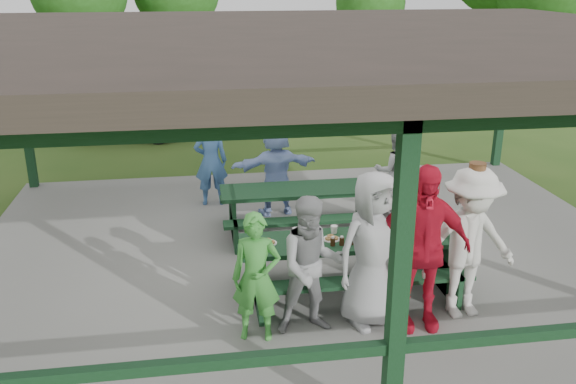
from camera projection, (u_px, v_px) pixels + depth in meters
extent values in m
plane|color=#2B4D18|center=(311.00, 259.00, 9.10)|extent=(90.00, 90.00, 0.00)
cube|color=slate|center=(311.00, 256.00, 9.09)|extent=(10.00, 8.00, 0.10)
cube|color=black|center=(399.00, 284.00, 5.03)|extent=(0.15, 0.15, 3.00)
cube|color=black|center=(23.00, 111.00, 11.42)|extent=(0.15, 0.15, 3.00)
cube|color=black|center=(277.00, 103.00, 12.10)|extent=(0.15, 0.15, 3.00)
cube|color=black|center=(503.00, 96.00, 12.78)|extent=(0.15, 0.15, 3.00)
cube|color=black|center=(107.00, 372.00, 4.89)|extent=(4.65, 0.10, 0.10)
cube|color=black|center=(156.00, 137.00, 11.96)|extent=(4.65, 0.10, 0.10)
cube|color=black|center=(391.00, 128.00, 12.64)|extent=(4.65, 0.10, 0.10)
cube|color=black|center=(410.00, 118.00, 4.55)|extent=(9.80, 0.15, 0.20)
cube|color=black|center=(276.00, 31.00, 11.63)|extent=(9.80, 0.15, 0.20)
cube|color=#2D2621|center=(314.00, 38.00, 8.02)|extent=(10.60, 8.60, 0.24)
cube|color=black|center=(351.00, 240.00, 7.75)|extent=(2.81, 0.75, 0.06)
cube|color=black|center=(361.00, 282.00, 7.33)|extent=(2.81, 0.28, 0.05)
cube|color=black|center=(340.00, 244.00, 8.36)|extent=(2.81, 0.28, 0.05)
cube|color=black|center=(255.00, 271.00, 7.69)|extent=(0.06, 0.70, 0.75)
cube|color=black|center=(440.00, 259.00, 8.04)|extent=(0.06, 0.70, 0.75)
cube|color=black|center=(256.00, 282.00, 7.74)|extent=(0.06, 1.39, 0.45)
cube|color=black|center=(439.00, 269.00, 8.09)|extent=(0.06, 1.39, 0.45)
cube|color=black|center=(302.00, 190.00, 9.57)|extent=(2.56, 0.75, 0.06)
cube|color=black|center=(308.00, 220.00, 9.15)|extent=(2.56, 0.28, 0.05)
cube|color=black|center=(296.00, 195.00, 10.19)|extent=(2.56, 0.28, 0.05)
cube|color=black|center=(233.00, 214.00, 9.53)|extent=(0.06, 0.70, 0.75)
cube|color=black|center=(369.00, 206.00, 9.84)|extent=(0.06, 0.70, 0.75)
cube|color=black|center=(233.00, 223.00, 9.58)|extent=(0.06, 1.39, 0.45)
cube|color=black|center=(369.00, 215.00, 9.89)|extent=(0.06, 1.39, 0.45)
cylinder|color=white|center=(268.00, 243.00, 7.59)|extent=(0.22, 0.22, 0.01)
torus|color=olive|center=(265.00, 242.00, 7.56)|extent=(0.10, 0.10, 0.03)
torus|color=olive|center=(271.00, 242.00, 7.57)|extent=(0.10, 0.10, 0.03)
torus|color=olive|center=(268.00, 240.00, 7.62)|extent=(0.10, 0.10, 0.03)
cylinder|color=white|center=(331.00, 239.00, 7.70)|extent=(0.22, 0.22, 0.01)
torus|color=olive|center=(329.00, 238.00, 7.67)|extent=(0.10, 0.10, 0.03)
torus|color=olive|center=(335.00, 238.00, 7.68)|extent=(0.10, 0.10, 0.03)
torus|color=olive|center=(331.00, 236.00, 7.74)|extent=(0.10, 0.10, 0.03)
cylinder|color=white|center=(377.00, 236.00, 7.79)|extent=(0.22, 0.22, 0.01)
torus|color=olive|center=(374.00, 235.00, 7.75)|extent=(0.10, 0.10, 0.03)
torus|color=olive|center=(380.00, 235.00, 7.76)|extent=(0.10, 0.10, 0.03)
torus|color=olive|center=(376.00, 233.00, 7.82)|extent=(0.10, 0.10, 0.03)
cylinder|color=white|center=(428.00, 233.00, 7.88)|extent=(0.22, 0.22, 0.01)
torus|color=olive|center=(426.00, 232.00, 7.85)|extent=(0.10, 0.10, 0.03)
torus|color=olive|center=(432.00, 232.00, 7.86)|extent=(0.10, 0.10, 0.03)
torus|color=olive|center=(427.00, 230.00, 7.92)|extent=(0.10, 0.10, 0.03)
cylinder|color=#381E0F|center=(318.00, 243.00, 7.49)|extent=(0.06, 0.06, 0.10)
cylinder|color=#381E0F|center=(333.00, 242.00, 7.52)|extent=(0.06, 0.06, 0.10)
cylinder|color=#381E0F|center=(342.00, 241.00, 7.53)|extent=(0.06, 0.06, 0.10)
cylinder|color=#381E0F|center=(351.00, 241.00, 7.55)|extent=(0.06, 0.06, 0.10)
cone|color=white|center=(296.00, 232.00, 7.81)|extent=(0.09, 0.09, 0.10)
cone|color=white|center=(308.00, 231.00, 7.84)|extent=(0.09, 0.09, 0.10)
cone|color=white|center=(334.00, 229.00, 7.88)|extent=(0.09, 0.09, 0.10)
cone|color=white|center=(388.00, 226.00, 7.99)|extent=(0.09, 0.09, 0.10)
imported|color=#398E33|center=(256.00, 277.00, 6.74)|extent=(0.60, 0.45, 1.50)
imported|color=gray|center=(312.00, 266.00, 6.85)|extent=(0.82, 0.65, 1.64)
imported|color=#9A9A9D|center=(373.00, 250.00, 6.98)|extent=(1.04, 0.82, 1.87)
imported|color=red|center=(420.00, 248.00, 6.90)|extent=(1.19, 0.57, 1.98)
imported|color=silver|center=(469.00, 244.00, 7.14)|extent=(1.29, 0.85, 1.87)
cylinder|color=brown|center=(477.00, 173.00, 6.85)|extent=(0.36, 0.36, 0.02)
cylinder|color=brown|center=(477.00, 168.00, 6.83)|extent=(0.21, 0.21, 0.11)
imported|color=#99B3EC|center=(276.00, 169.00, 10.33)|extent=(1.54, 0.69, 1.60)
imported|color=#3C659C|center=(211.00, 161.00, 10.76)|extent=(0.59, 0.39, 1.60)
imported|color=#969698|center=(395.00, 171.00, 10.50)|extent=(0.74, 0.60, 1.45)
imported|color=silver|center=(261.00, 91.00, 18.19)|extent=(5.51, 2.90, 1.48)
cube|color=navy|center=(127.00, 107.00, 15.71)|extent=(2.93, 1.75, 0.12)
cube|color=navy|center=(120.00, 103.00, 14.97)|extent=(2.75, 0.43, 0.40)
cube|color=navy|center=(133.00, 92.00, 16.28)|extent=(2.75, 0.43, 0.40)
cube|color=navy|center=(72.00, 97.00, 15.60)|extent=(0.25, 1.38, 0.40)
cube|color=navy|center=(181.00, 97.00, 15.64)|extent=(0.25, 1.38, 0.40)
cylinder|color=black|center=(86.00, 129.00, 15.14)|extent=(0.77, 0.28, 0.75)
cylinder|color=yellow|center=(86.00, 129.00, 15.14)|extent=(0.30, 0.25, 0.28)
cylinder|color=black|center=(102.00, 116.00, 16.53)|extent=(0.77, 0.28, 0.75)
cylinder|color=yellow|center=(102.00, 116.00, 16.53)|extent=(0.30, 0.25, 0.28)
cylinder|color=black|center=(158.00, 129.00, 15.16)|extent=(0.77, 0.28, 0.75)
cylinder|color=yellow|center=(158.00, 129.00, 15.16)|extent=(0.30, 0.25, 0.28)
cylinder|color=black|center=(168.00, 116.00, 16.56)|extent=(0.77, 0.28, 0.75)
cylinder|color=yellow|center=(168.00, 116.00, 16.56)|extent=(0.30, 0.25, 0.28)
cube|color=navy|center=(200.00, 110.00, 15.77)|extent=(0.99, 0.21, 0.08)
cone|color=#F2590C|center=(70.00, 94.00, 15.57)|extent=(0.07, 0.39, 0.40)
cylinder|color=black|center=(86.00, 55.00, 21.84)|extent=(0.36, 0.36, 2.60)
cylinder|color=black|center=(180.00, 48.00, 23.81)|extent=(0.36, 0.36, 2.57)
cylinder|color=black|center=(368.00, 50.00, 24.98)|extent=(0.36, 0.36, 2.17)
sphere|color=#225216|center=(371.00, 3.00, 24.35)|extent=(2.77, 2.77, 2.77)
cylinder|color=black|center=(535.00, 49.00, 22.61)|extent=(0.36, 0.36, 2.82)
cylinder|color=black|center=(497.00, 37.00, 23.83)|extent=(0.36, 0.36, 3.43)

